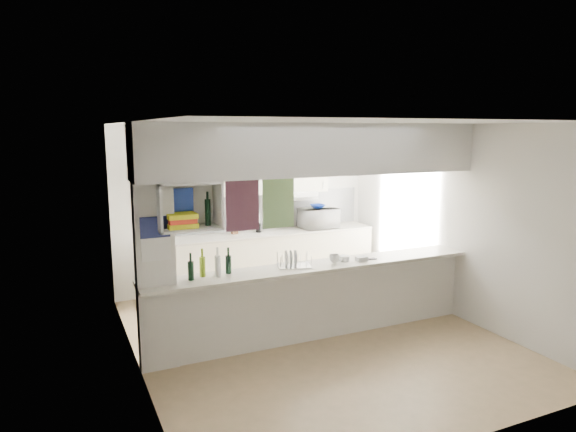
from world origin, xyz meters
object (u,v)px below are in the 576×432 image
bowl (318,206)px  wine_bottles (210,266)px  dish_rack (294,260)px  microwave (319,218)px

bowl → wine_bottles: 3.18m
bowl → dish_rack: bearing=-124.4°
bowl → wine_bottles: bowl is taller
wine_bottles → microwave: bearing=39.6°
bowl → dish_rack: size_ratio=0.53×
microwave → wine_bottles: bearing=38.8°
dish_rack → wine_bottles: (-1.02, -0.00, 0.04)m
wine_bottles → bowl: bearing=40.1°
microwave → dish_rack: microwave is taller
dish_rack → wine_bottles: size_ratio=0.87×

